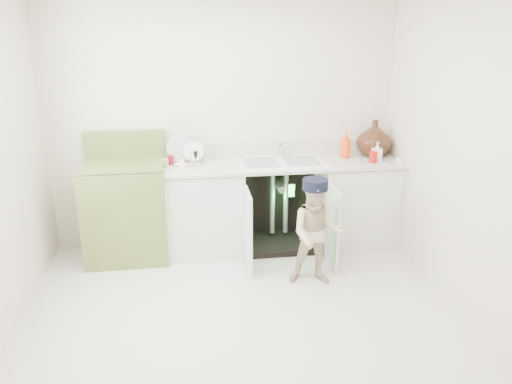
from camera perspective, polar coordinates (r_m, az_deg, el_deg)
ground at (r=4.18m, az=-1.69°, el=-13.44°), size 3.50×3.50×0.00m
room_shell at (r=3.66m, az=-1.88°, el=3.28°), size 6.00×5.50×1.26m
counter_run at (r=5.13m, az=3.35°, el=-1.04°), size 2.44×1.02×1.27m
avocado_stove at (r=5.04m, az=-14.59°, el=-1.83°), size 0.78×0.65×1.21m
repair_worker at (r=4.40m, az=6.91°, el=-4.58°), size 0.53×0.71×0.97m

